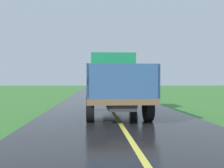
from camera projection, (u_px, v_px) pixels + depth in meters
The scene contains 1 object.
banana_truck_near at pixel (113, 83), 11.55m from camera, with size 2.38×5.82×2.80m.
Camera 1 is at (-0.91, 0.03, 1.51)m, focal length 40.36 mm.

